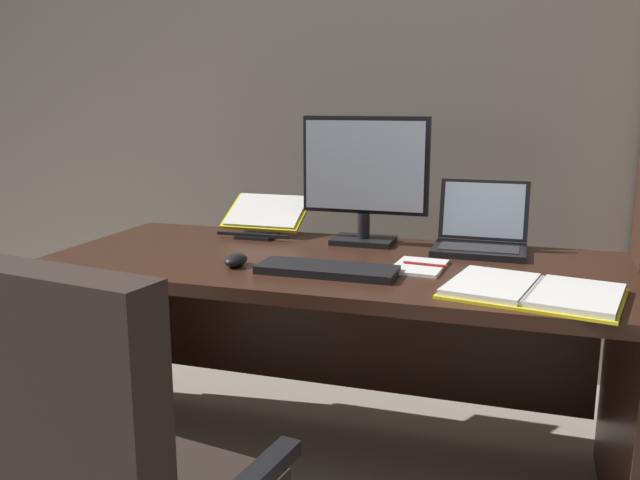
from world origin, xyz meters
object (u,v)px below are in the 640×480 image
object	(u,v)px
monitor	(365,180)
desk	(339,310)
notepad	(419,267)
pen	(426,264)
keyboard	(327,270)
computer_mouse	(236,260)
open_binder	(533,291)
laptop	(481,236)
reading_stand_with_book	(265,216)

from	to	relation	value
monitor	desk	bearing A→B (deg)	-100.71
monitor	notepad	world-z (taller)	monitor
monitor	pen	distance (m)	0.47
keyboard	computer_mouse	bearing A→B (deg)	180.00
monitor	notepad	distance (m)	0.46
pen	keyboard	bearing A→B (deg)	-151.41
monitor	open_binder	world-z (taller)	monitor
computer_mouse	laptop	bearing A→B (deg)	32.69
desk	open_binder	xyz separation A→B (m)	(0.63, -0.31, 0.21)
monitor	notepad	size ratio (longest dim) A/B	2.19
reading_stand_with_book	pen	bearing A→B (deg)	-28.28
notepad	open_binder	bearing A→B (deg)	-30.52
desk	open_binder	bearing A→B (deg)	-26.34
computer_mouse	notepad	world-z (taller)	computer_mouse
computer_mouse	monitor	bearing A→B (deg)	56.74
desk	open_binder	distance (m)	0.73
reading_stand_with_book	laptop	bearing A→B (deg)	-4.05
monitor	reading_stand_with_book	size ratio (longest dim) A/B	1.45
keyboard	pen	size ratio (longest dim) A/B	3.00
laptop	pen	size ratio (longest dim) A/B	2.21
notepad	pen	distance (m)	0.02
pen	desk	bearing A→B (deg)	160.18
monitor	pen	xyz separation A→B (m)	(0.27, -0.31, -0.22)
monitor	computer_mouse	world-z (taller)	monitor
computer_mouse	reading_stand_with_book	bearing A→B (deg)	102.17
desk	reading_stand_with_book	distance (m)	0.53
laptop	open_binder	world-z (taller)	laptop
desk	computer_mouse	bearing A→B (deg)	-135.25
reading_stand_with_book	pen	xyz separation A→B (m)	(0.68, -0.37, -0.06)
computer_mouse	reading_stand_with_book	distance (m)	0.53
keyboard	computer_mouse	distance (m)	0.30
notepad	reading_stand_with_book	bearing A→B (deg)	151.01
laptop	pen	distance (m)	0.34
keyboard	pen	world-z (taller)	keyboard
laptop	computer_mouse	bearing A→B (deg)	-147.31
notepad	computer_mouse	bearing A→B (deg)	-164.95
monitor	keyboard	size ratio (longest dim) A/B	1.10
desk	keyboard	bearing A→B (deg)	-81.86
open_binder	pen	world-z (taller)	open_binder
laptop	notepad	bearing A→B (deg)	-117.54
monitor	keyboard	world-z (taller)	monitor
monitor	pen	size ratio (longest dim) A/B	3.29
reading_stand_with_book	open_binder	distance (m)	1.15
keyboard	reading_stand_with_book	bearing A→B (deg)	128.52
monitor	open_binder	bearing A→B (deg)	-40.70
laptop	computer_mouse	xyz separation A→B (m)	(-0.71, -0.46, -0.03)
laptop	reading_stand_with_book	size ratio (longest dim) A/B	0.98
monitor	computer_mouse	size ratio (longest dim) A/B	4.43
notepad	pen	size ratio (longest dim) A/B	1.50
desk	pen	bearing A→B (deg)	-19.82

